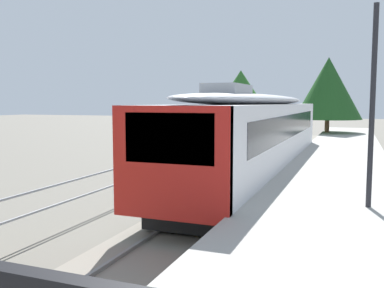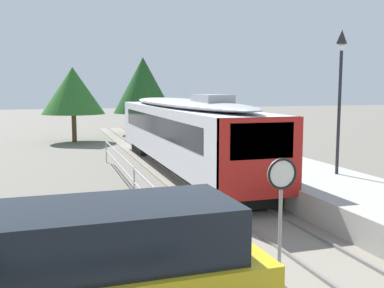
# 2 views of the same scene
# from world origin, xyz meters

# --- Properties ---
(ground_plane) EXTENTS (160.00, 160.00, 0.00)m
(ground_plane) POSITION_xyz_m (-3.00, 22.00, 0.00)
(ground_plane) COLOR #6B665B
(track_rails) EXTENTS (3.20, 60.00, 0.14)m
(track_rails) POSITION_xyz_m (0.00, 22.00, 0.03)
(track_rails) COLOR gray
(track_rails) RESTS_ON ground
(commuter_train) EXTENTS (2.82, 18.10, 3.74)m
(commuter_train) POSITION_xyz_m (0.00, 26.15, 2.14)
(commuter_train) COLOR silver
(commuter_train) RESTS_ON track_rails
(station_platform) EXTENTS (3.90, 60.00, 0.90)m
(station_platform) POSITION_xyz_m (3.25, 22.00, 0.45)
(station_platform) COLOR #A8A59E
(station_platform) RESTS_ON ground
(platform_lamp_mid_platform) EXTENTS (0.34, 0.34, 5.35)m
(platform_lamp_mid_platform) POSITION_xyz_m (4.14, 19.24, 4.62)
(platform_lamp_mid_platform) COLOR #232328
(platform_lamp_mid_platform) RESTS_ON station_platform
(speed_limit_sign) EXTENTS (0.61, 0.10, 2.81)m
(speed_limit_sign) POSITION_xyz_m (-1.95, 12.41, 2.12)
(speed_limit_sign) COLOR #9EA0A5
(speed_limit_sign) RESTS_ON ground
(carpark_fence) EXTENTS (0.06, 36.06, 1.25)m
(carpark_fence) POSITION_xyz_m (-3.30, 12.00, 0.91)
(carpark_fence) COLOR #9EA0A5
(carpark_fence) RESTS_ON ground
(tree_behind_carpark) EXTENTS (5.33, 5.33, 6.93)m
(tree_behind_carpark) POSITION_xyz_m (1.69, 44.53, 4.44)
(tree_behind_carpark) COLOR brown
(tree_behind_carpark) RESTS_ON ground
(tree_behind_station_far) EXTENTS (4.84, 4.84, 5.79)m
(tree_behind_station_far) POSITION_xyz_m (-4.54, 40.79, 3.98)
(tree_behind_station_far) COLOR brown
(tree_behind_station_far) RESTS_ON ground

